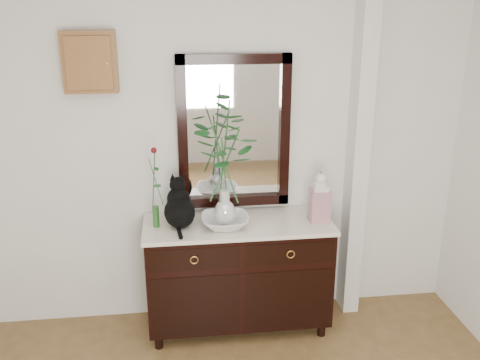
{
  "coord_description": "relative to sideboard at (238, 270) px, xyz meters",
  "views": [
    {
      "loc": [
        -0.32,
        -1.7,
        2.36
      ],
      "look_at": [
        0.1,
        1.63,
        1.2
      ],
      "focal_mm": 40.0,
      "sensor_mm": 36.0,
      "label": 1
    }
  ],
  "objects": [
    {
      "name": "wall_back",
      "position": [
        -0.1,
        0.25,
        0.88
      ],
      "size": [
        3.6,
        0.04,
        2.7
      ],
      "primitive_type": "cube",
      "color": "silver",
      "rests_on": "ground"
    },
    {
      "name": "pilaster",
      "position": [
        0.9,
        0.17,
        0.88
      ],
      "size": [
        0.12,
        0.2,
        2.7
      ],
      "primitive_type": "cube",
      "color": "silver",
      "rests_on": "ground"
    },
    {
      "name": "sideboard",
      "position": [
        0.0,
        0.0,
        0.0
      ],
      "size": [
        1.33,
        0.52,
        0.82
      ],
      "color": "black",
      "rests_on": "ground"
    },
    {
      "name": "wall_mirror",
      "position": [
        -0.0,
        0.24,
        0.97
      ],
      "size": [
        0.8,
        0.06,
        1.1
      ],
      "color": "black",
      "rests_on": "wall_back"
    },
    {
      "name": "key_cabinet",
      "position": [
        -0.95,
        0.21,
        1.48
      ],
      "size": [
        0.35,
        0.1,
        0.4
      ],
      "primitive_type": "cube",
      "color": "brown",
      "rests_on": "wall_back"
    },
    {
      "name": "cat",
      "position": [
        -0.41,
        -0.01,
        0.55
      ],
      "size": [
        0.27,
        0.32,
        0.34
      ],
      "primitive_type": null,
      "rotation": [
        0.0,
        0.0,
        0.09
      ],
      "color": "black",
      "rests_on": "sideboard"
    },
    {
      "name": "lotus_bowl",
      "position": [
        -0.1,
        -0.07,
        0.42
      ],
      "size": [
        0.33,
        0.33,
        0.08
      ],
      "primitive_type": "imported",
      "rotation": [
        0.0,
        0.0,
        -0.0
      ],
      "color": "white",
      "rests_on": "sideboard"
    },
    {
      "name": "vase_branches",
      "position": [
        -0.1,
        -0.07,
        0.84
      ],
      "size": [
        0.45,
        0.45,
        0.88
      ],
      "primitive_type": null,
      "rotation": [
        0.0,
        0.0,
        -0.09
      ],
      "color": "silver",
      "rests_on": "lotus_bowl"
    },
    {
      "name": "bud_vase_rose",
      "position": [
        -0.57,
        -0.0,
        0.67
      ],
      "size": [
        0.09,
        0.09,
        0.58
      ],
      "primitive_type": null,
      "rotation": [
        0.0,
        0.0,
        -0.35
      ],
      "color": "#285B24",
      "rests_on": "sideboard"
    },
    {
      "name": "ginger_jar",
      "position": [
        0.57,
        -0.04,
        0.56
      ],
      "size": [
        0.14,
        0.14,
        0.37
      ],
      "primitive_type": null,
      "rotation": [
        0.0,
        0.0,
        -0.02
      ],
      "color": "silver",
      "rests_on": "sideboard"
    }
  ]
}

